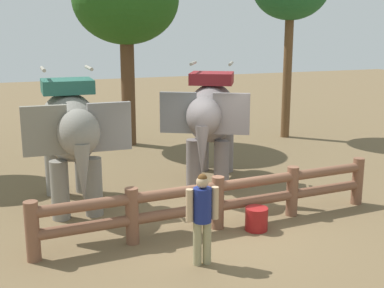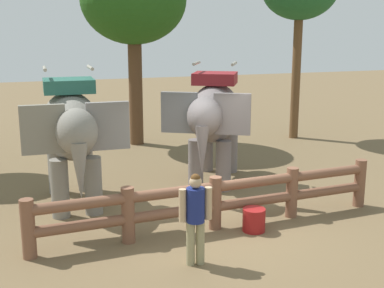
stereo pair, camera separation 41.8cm
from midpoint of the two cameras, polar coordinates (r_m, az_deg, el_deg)
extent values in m
plane|color=brown|center=(10.16, 1.60, -9.32)|extent=(60.00, 60.00, 0.00)
cylinder|color=brown|center=(9.08, -18.71, -9.26)|extent=(0.24, 0.24, 1.05)
cylinder|color=brown|center=(9.36, -8.00, -7.99)|extent=(0.24, 0.24, 1.05)
cylinder|color=brown|center=(9.94, 1.70, -6.59)|extent=(0.24, 0.24, 1.05)
cylinder|color=brown|center=(10.78, 10.06, -5.23)|extent=(0.24, 0.24, 1.05)
cylinder|color=brown|center=(11.81, 17.06, -3.99)|extent=(0.24, 0.24, 1.05)
cylinder|color=brown|center=(9.97, 1.69, -7.00)|extent=(6.95, 0.56, 0.20)
cylinder|color=brown|center=(9.84, 1.71, -4.81)|extent=(6.95, 0.56, 0.20)
cylinder|color=gray|center=(10.84, -12.06, -4.71)|extent=(0.37, 0.37, 1.23)
cylinder|color=gray|center=(10.78, -15.64, -5.00)|extent=(0.37, 0.37, 1.23)
cylinder|color=gray|center=(12.43, -13.08, -2.48)|extent=(0.37, 0.37, 1.23)
cylinder|color=gray|center=(12.38, -16.19, -2.73)|extent=(0.37, 0.37, 1.23)
ellipsoid|color=gray|center=(11.33, -14.59, 1.95)|extent=(1.32, 2.81, 1.44)
ellipsoid|color=gray|center=(9.69, -13.77, 1.27)|extent=(0.82, 0.95, 0.88)
cube|color=gray|center=(9.87, -10.41, 1.94)|extent=(0.82, 0.15, 0.92)
cube|color=gray|center=(9.76, -17.35, 1.43)|extent=(0.82, 0.15, 0.92)
cone|color=gray|center=(9.55, -13.34, -3.24)|extent=(0.33, 0.33, 1.13)
cube|color=#265D4E|center=(11.21, -14.84, 6.28)|extent=(1.08, 0.96, 0.29)
cylinder|color=#A59E8C|center=(11.22, -12.53, 8.31)|extent=(0.10, 0.83, 0.07)
cylinder|color=#A59E8C|center=(11.14, -17.38, 8.00)|extent=(0.10, 0.83, 0.07)
cylinder|color=slate|center=(12.24, 2.34, -2.40)|extent=(0.37, 0.37, 1.22)
cylinder|color=slate|center=(12.33, -0.78, -2.29)|extent=(0.37, 0.37, 1.22)
cylinder|color=slate|center=(13.83, 3.03, -0.61)|extent=(0.37, 0.37, 1.22)
cylinder|color=slate|center=(13.91, 0.27, -0.52)|extent=(0.37, 0.37, 1.22)
ellipsoid|color=slate|center=(12.84, 1.26, 3.56)|extent=(2.41, 3.00, 1.43)
ellipsoid|color=slate|center=(11.21, 0.27, 3.12)|extent=(1.13, 1.18, 0.87)
cube|color=slate|center=(11.25, 3.35, 3.39)|extent=(0.77, 0.51, 0.92)
cube|color=slate|center=(11.41, -2.61, 3.53)|extent=(0.77, 0.51, 0.92)
cone|color=slate|center=(11.05, 0.04, -0.74)|extent=(0.33, 0.33, 1.12)
cube|color=maroon|center=(12.72, 1.28, 7.36)|extent=(1.36, 1.31, 0.29)
cylinder|color=#A59E8C|center=(12.65, 3.42, 8.98)|extent=(0.47, 0.75, 0.07)
cylinder|color=#A59E8C|center=(12.76, -0.82, 9.03)|extent=(0.47, 0.75, 0.07)
cylinder|color=#968F66|center=(8.58, 0.26, -10.95)|extent=(0.14, 0.14, 0.75)
cylinder|color=#968F66|center=(8.54, -0.83, -11.07)|extent=(0.14, 0.14, 0.75)
cylinder|color=navy|center=(8.31, -0.29, -6.85)|extent=(0.33, 0.33, 0.57)
cylinder|color=tan|center=(8.37, 1.14, -6.62)|extent=(0.12, 0.12, 0.54)
cylinder|color=tan|center=(8.26, -1.74, -6.89)|extent=(0.12, 0.12, 0.54)
sphere|color=tan|center=(8.19, -0.29, -4.28)|extent=(0.21, 0.21, 0.21)
sphere|color=#593819|center=(8.17, -0.29, -3.90)|extent=(0.16, 0.16, 0.16)
cylinder|color=brown|center=(16.98, -7.87, 6.23)|extent=(0.45, 0.45, 3.80)
cylinder|color=brown|center=(18.26, 9.96, 7.67)|extent=(0.30, 0.30, 4.47)
cylinder|color=maroon|center=(10.02, 6.02, -8.34)|extent=(0.44, 0.44, 0.45)
camera|label=1|loc=(0.21, -91.10, -0.25)|focal=47.67mm
camera|label=2|loc=(0.21, 88.90, 0.25)|focal=47.67mm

